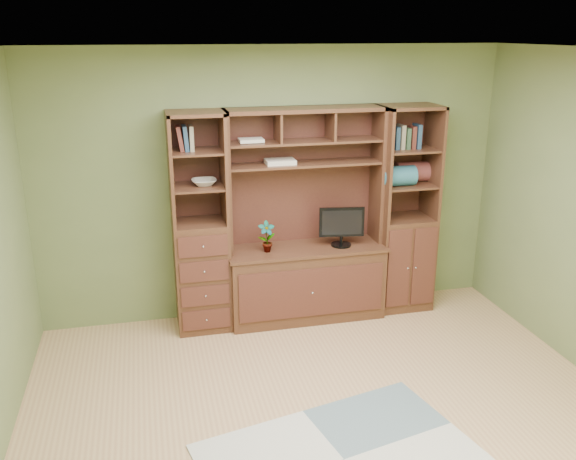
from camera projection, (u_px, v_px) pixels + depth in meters
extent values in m
cube|color=tan|center=(333.00, 423.00, 4.43)|extent=(4.60, 4.10, 0.04)
cube|color=white|center=(343.00, 51.00, 3.62)|extent=(4.60, 4.10, 0.04)
cube|color=olive|center=(274.00, 185.00, 5.87)|extent=(4.50, 0.04, 2.60)
cube|color=olive|center=(508.00, 448.00, 2.18)|extent=(4.50, 0.04, 2.60)
cube|color=#4D2B1A|center=(306.00, 218.00, 5.77)|extent=(1.54, 0.53, 2.05)
cube|color=#4D2B1A|center=(200.00, 224.00, 5.59)|extent=(0.50, 0.45, 2.05)
cube|color=#4D2B1A|center=(405.00, 210.00, 6.03)|extent=(0.55, 0.45, 2.05)
cube|color=#9BA1A0|center=(344.00, 460.00, 4.04)|extent=(2.02, 1.57, 0.01)
cube|color=black|center=(342.00, 220.00, 5.82)|extent=(0.46, 0.26, 0.53)
imported|color=#A74A38|center=(267.00, 237.00, 5.70)|extent=(0.16, 0.11, 0.30)
cube|color=beige|center=(280.00, 162.00, 5.63)|extent=(0.27, 0.20, 0.04)
imported|color=beige|center=(204.00, 182.00, 5.48)|extent=(0.23, 0.23, 0.06)
cube|color=#2C6374|center=(398.00, 176.00, 5.85)|extent=(0.33, 0.19, 0.19)
cube|color=brown|center=(413.00, 172.00, 6.01)|extent=(0.35, 0.19, 0.19)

